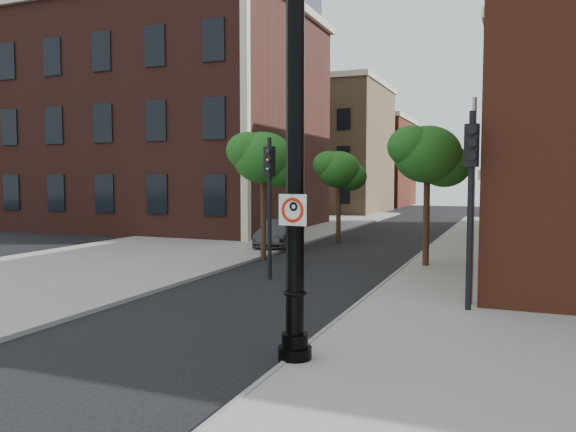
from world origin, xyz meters
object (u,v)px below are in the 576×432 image
at_px(lamppost, 295,179).
at_px(no_parking_sign, 293,210).
at_px(traffic_signal_left, 269,184).
at_px(traffic_signal_right, 471,178).
at_px(parked_car, 279,234).

relative_size(lamppost, no_parking_sign, 13.19).
height_order(traffic_signal_left, traffic_signal_right, traffic_signal_right).
bearing_deg(no_parking_sign, parked_car, 121.61).
distance_m(lamppost, parked_car, 17.34).
relative_size(lamppost, traffic_signal_left, 1.55).
bearing_deg(no_parking_sign, traffic_signal_right, 71.57).
xyz_separation_m(lamppost, no_parking_sign, (0.03, -0.19, -0.54)).
relative_size(parked_car, traffic_signal_right, 0.82).
xyz_separation_m(lamppost, traffic_signal_left, (-3.93, 7.71, -0.20)).
distance_m(no_parking_sign, traffic_signal_left, 8.84).
bearing_deg(lamppost, traffic_signal_right, 62.74).
bearing_deg(lamppost, no_parking_sign, -81.74).
bearing_deg(traffic_signal_right, lamppost, -109.16).
xyz_separation_m(no_parking_sign, traffic_signal_left, (-3.96, 7.90, 0.34)).
height_order(parked_car, traffic_signal_left, traffic_signal_left).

